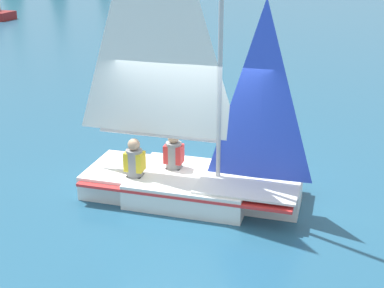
# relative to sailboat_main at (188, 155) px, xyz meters

# --- Properties ---
(ground_plane) EXTENTS (260.00, 260.00, 0.00)m
(ground_plane) POSITION_rel_sailboat_main_xyz_m (-0.03, 0.06, -0.83)
(ground_plane) COLOR #235675
(sailboat_main) EXTENTS (3.23, 4.20, 6.07)m
(sailboat_main) POSITION_rel_sailboat_main_xyz_m (0.00, 0.00, 0.00)
(sailboat_main) COLOR white
(sailboat_main) RESTS_ON ground_plane
(sailor_helm) EXTENTS (0.40, 0.42, 1.16)m
(sailor_helm) POSITION_rel_sailboat_main_xyz_m (-0.04, -0.41, -0.21)
(sailor_helm) COLOR black
(sailor_helm) RESTS_ON ground_plane
(sailor_crew) EXTENTS (0.40, 0.42, 1.16)m
(sailor_crew) POSITION_rel_sailboat_main_xyz_m (0.70, -0.68, -0.21)
(sailor_crew) COLOR black
(sailor_crew) RESTS_ON ground_plane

